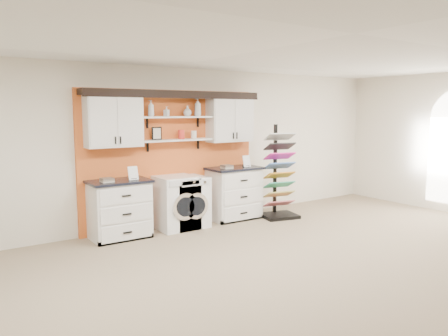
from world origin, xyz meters
TOP-DOWN VIEW (x-y plane):
  - floor at (0.00, 0.00)m, footprint 10.00×10.00m
  - ceiling at (0.00, 0.00)m, footprint 10.00×10.00m
  - wall_back at (0.00, 4.00)m, footprint 10.00×0.00m
  - accent_panel at (0.00, 3.96)m, footprint 3.40×0.07m
  - upper_cabinet_left at (-1.13, 3.79)m, footprint 0.90×0.35m
  - upper_cabinet_right at (1.13, 3.79)m, footprint 0.90×0.35m
  - shelf_lower at (0.00, 3.80)m, footprint 1.32×0.28m
  - shelf_upper at (0.00, 3.80)m, footprint 1.32×0.28m
  - crown_molding at (0.00, 3.81)m, footprint 3.30×0.41m
  - picture_frame at (-0.35, 3.85)m, footprint 0.18×0.02m
  - canister_red at (0.10, 3.80)m, footprint 0.11×0.11m
  - canister_cream at (0.35, 3.80)m, footprint 0.10×0.10m
  - base_cabinet_left at (-1.13, 3.64)m, footprint 0.96×0.66m
  - base_cabinet_right at (1.13, 3.64)m, footprint 1.01×0.66m
  - washer at (-0.11, 3.64)m, footprint 0.66×0.71m
  - dryer at (0.10, 3.64)m, footprint 0.64×0.71m
  - sample_rack at (1.91, 3.25)m, footprint 0.75×0.67m
  - soap_bottle_a at (-0.47, 3.80)m, footprint 0.14×0.14m
  - soap_bottle_b at (-0.18, 3.80)m, footprint 0.10×0.10m
  - soap_bottle_c at (0.23, 3.80)m, footprint 0.19×0.19m
  - soap_bottle_d at (0.44, 3.80)m, footprint 0.13×0.12m

SIDE VIEW (x-z plane):
  - floor at x=0.00m, z-range 0.00..0.00m
  - dryer at x=0.10m, z-range 0.00..0.89m
  - washer at x=-0.11m, z-range 0.00..0.92m
  - base_cabinet_left at x=-1.13m, z-range 0.00..0.94m
  - base_cabinet_right at x=1.13m, z-range 0.00..0.99m
  - sample_rack at x=1.91m, z-range -0.34..1.45m
  - accent_panel at x=0.00m, z-range 0.00..2.40m
  - wall_back at x=0.00m, z-range -3.60..6.40m
  - shelf_lower at x=0.00m, z-range 1.52..1.54m
  - canister_cream at x=0.35m, z-range 1.54..1.69m
  - canister_red at x=0.10m, z-range 1.54..1.71m
  - picture_frame at x=-0.35m, z-range 1.54..1.77m
  - upper_cabinet_left at x=-1.13m, z-range 1.46..2.30m
  - upper_cabinet_right at x=1.13m, z-range 1.46..2.30m
  - shelf_upper at x=0.00m, z-range 1.92..1.94m
  - soap_bottle_b at x=-0.18m, z-range 1.94..2.11m
  - soap_bottle_c at x=0.23m, z-range 1.94..2.13m
  - soap_bottle_a at x=-0.47m, z-range 1.95..2.21m
  - soap_bottle_d at x=0.44m, z-range 1.94..2.26m
  - crown_molding at x=0.00m, z-range 2.26..2.39m
  - ceiling at x=0.00m, z-range 2.80..2.80m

